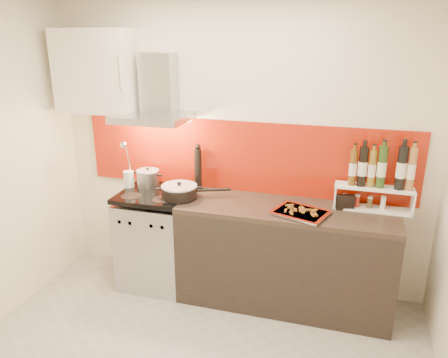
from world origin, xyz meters
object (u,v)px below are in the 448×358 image
(range_stove, at_px, (157,239))
(saute_pan, at_px, (180,191))
(stock_pot, at_px, (148,178))
(pepper_mill, at_px, (198,168))
(baking_tray, at_px, (300,212))
(counter, at_px, (285,256))

(range_stove, relative_size, saute_pan, 1.57)
(stock_pot, xyz_separation_m, pepper_mill, (0.47, 0.08, 0.12))
(range_stove, bearing_deg, saute_pan, -10.00)
(saute_pan, distance_m, baking_tray, 1.05)
(stock_pot, xyz_separation_m, baking_tray, (1.44, -0.24, -0.07))
(range_stove, relative_size, stock_pot, 4.30)
(counter, distance_m, stock_pot, 1.43)
(range_stove, distance_m, stock_pot, 0.58)
(stock_pot, bearing_deg, pepper_mill, 9.54)
(stock_pot, relative_size, baking_tray, 0.42)
(range_stove, relative_size, counter, 0.51)
(saute_pan, distance_m, pepper_mill, 0.31)
(counter, bearing_deg, stock_pot, 174.41)
(counter, distance_m, baking_tray, 0.49)
(counter, height_order, pepper_mill, pepper_mill)
(stock_pot, bearing_deg, baking_tray, -9.41)
(saute_pan, bearing_deg, range_stove, 170.00)
(stock_pot, distance_m, pepper_mill, 0.49)
(stock_pot, height_order, pepper_mill, pepper_mill)
(counter, relative_size, baking_tray, 3.60)
(baking_tray, bearing_deg, range_stove, 175.47)
(counter, height_order, stock_pot, stock_pot)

